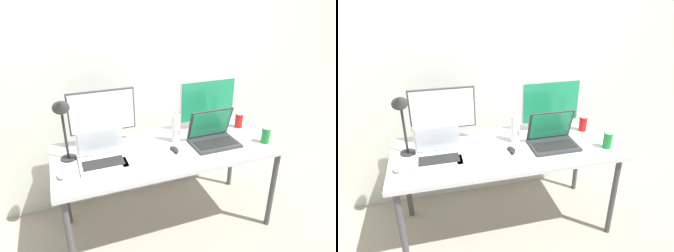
{
  "view_description": "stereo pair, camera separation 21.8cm",
  "coord_description": "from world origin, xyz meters",
  "views": [
    {
      "loc": [
        -0.71,
        -1.88,
        1.84
      ],
      "look_at": [
        0.0,
        0.0,
        0.92
      ],
      "focal_mm": 32.0,
      "sensor_mm": 36.0,
      "label": 1
    },
    {
      "loc": [
        -0.5,
        -1.94,
        1.84
      ],
      "look_at": [
        0.0,
        0.0,
        0.92
      ],
      "focal_mm": 32.0,
      "sensor_mm": 36.0,
      "label": 2
    }
  ],
  "objects": [
    {
      "name": "water_bottle",
      "position": [
        0.09,
        0.08,
        0.86
      ],
      "size": [
        0.07,
        0.07,
        0.27
      ],
      "color": "silver",
      "rests_on": "work_desk"
    },
    {
      "name": "mouse_by_keyboard",
      "position": [
        -0.78,
        -0.13,
        0.76
      ],
      "size": [
        0.06,
        0.09,
        0.04
      ],
      "primitive_type": "ellipsoid",
      "rotation": [
        0.0,
        0.0,
        -0.01
      ],
      "color": "silver",
      "rests_on": "work_desk"
    },
    {
      "name": "monitor_left",
      "position": [
        -0.44,
        0.23,
        0.98
      ],
      "size": [
        0.5,
        0.17,
        0.43
      ],
      "color": "#38383D",
      "rests_on": "work_desk"
    },
    {
      "name": "desk_lamp",
      "position": [
        -0.72,
        0.05,
        1.07
      ],
      "size": [
        0.11,
        0.18,
        0.49
      ],
      "color": "black",
      "rests_on": "work_desk"
    },
    {
      "name": "work_desk",
      "position": [
        0.0,
        0.0,
        0.68
      ],
      "size": [
        1.7,
        0.74,
        0.74
      ],
      "color": "#424247",
      "rests_on": "ground"
    },
    {
      "name": "mouse_by_laptop",
      "position": [
        0.02,
        -0.08,
        0.76
      ],
      "size": [
        0.07,
        0.1,
        0.04
      ],
      "primitive_type": "ellipsoid",
      "rotation": [
        0.0,
        0.0,
        0.11
      ],
      "color": "black",
      "rests_on": "work_desk"
    },
    {
      "name": "laptop_silver",
      "position": [
        -0.5,
        -0.04,
        0.8
      ],
      "size": [
        0.32,
        0.24,
        0.25
      ],
      "color": "silver",
      "rests_on": "work_desk"
    },
    {
      "name": "wall_back",
      "position": [
        0.0,
        0.59,
        1.3
      ],
      "size": [
        7.0,
        0.08,
        2.6
      ],
      "primitive_type": "cube",
      "color": "silver",
      "rests_on": "ground"
    },
    {
      "name": "keyboard_main",
      "position": [
        -0.2,
        -0.11,
        0.75
      ],
      "size": [
        0.39,
        0.15,
        0.02
      ],
      "primitive_type": "cube",
      "rotation": [
        0.0,
        0.0,
        0.06
      ],
      "color": "white",
      "rests_on": "work_desk"
    },
    {
      "name": "soda_can_by_laptop",
      "position": [
        0.71,
        0.13,
        0.8
      ],
      "size": [
        0.07,
        0.07,
        0.13
      ],
      "color": "red",
      "rests_on": "work_desk"
    },
    {
      "name": "monitor_center",
      "position": [
        0.45,
        0.23,
        0.97
      ],
      "size": [
        0.5,
        0.17,
        0.43
      ],
      "color": "silver",
      "rests_on": "work_desk"
    },
    {
      "name": "laptop_secondary",
      "position": [
        0.36,
        -0.05,
        0.8
      ],
      "size": [
        0.36,
        0.26,
        0.26
      ],
      "color": "#2D2D33",
      "rests_on": "work_desk"
    },
    {
      "name": "soda_can_near_keyboard",
      "position": [
        0.74,
        -0.19,
        0.8
      ],
      "size": [
        0.07,
        0.07,
        0.13
      ],
      "color": "#197F33",
      "rests_on": "work_desk"
    },
    {
      "name": "ground_plane",
      "position": [
        0.0,
        0.0,
        0.0
      ],
      "size": [
        16.0,
        16.0,
        0.0
      ],
      "primitive_type": "plane",
      "color": "gray"
    }
  ]
}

